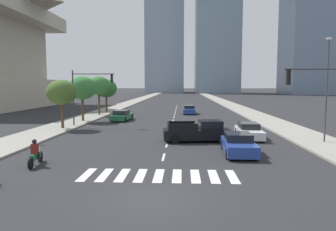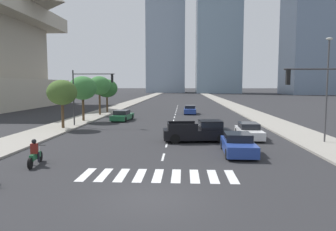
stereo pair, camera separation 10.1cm
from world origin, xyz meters
TOP-DOWN VIEW (x-y plane):
  - ground_plane at (0.00, 0.00)m, footprint 800.00×800.00m
  - sidewalk_east at (11.66, 30.00)m, footprint 4.00×260.00m
  - sidewalk_west at (-11.66, 30.00)m, footprint 4.00×260.00m
  - crosswalk_near at (-0.00, 3.17)m, footprint 7.65×2.34m
  - lane_divider_center at (0.00, 31.17)m, footprint 0.14×50.00m
  - motorcycle_trailing at (-6.98, 4.83)m, footprint 0.70×2.24m
  - pickup_truck at (2.57, 12.67)m, footprint 5.43×2.47m
  - sedan_green_0 at (-6.42, 26.84)m, footprint 2.23×4.91m
  - sedan_blue_1 at (2.25, 36.17)m, footprint 1.91×4.25m
  - sedan_white_2 at (6.73, 14.38)m, footprint 1.84×4.67m
  - sedan_blue_3 at (4.78, 8.30)m, footprint 2.02×4.48m
  - traffic_signal_near at (9.37, 6.71)m, footprint 4.03×0.28m
  - traffic_signal_far at (-8.81, 20.97)m, footprint 4.74×0.28m
  - street_lamp_east at (11.96, 12.20)m, footprint 0.50×0.24m
  - street_tree_nearest at (-10.86, 18.83)m, footprint 2.95×2.95m
  - street_tree_second at (-10.86, 25.29)m, footprint 3.33×3.33m
  - street_tree_third at (-10.86, 32.81)m, footprint 3.16×3.16m
  - street_tree_fourth at (-10.86, 37.15)m, footprint 3.35×3.35m

SIDE VIEW (x-z plane):
  - ground_plane at x=0.00m, z-range 0.00..0.00m
  - lane_divider_center at x=0.00m, z-range 0.00..0.01m
  - crosswalk_near at x=0.00m, z-range 0.00..0.01m
  - sidewalk_east at x=11.66m, z-range 0.00..0.15m
  - sidewalk_west at x=-11.66m, z-range 0.00..0.15m
  - motorcycle_trailing at x=-6.98m, z-range -0.16..1.33m
  - sedan_white_2 at x=6.73m, z-range -0.05..1.23m
  - sedan_green_0 at x=-6.42m, z-range -0.06..1.25m
  - sedan_blue_1 at x=2.25m, z-range -0.05..1.27m
  - sedan_blue_3 at x=4.78m, z-range -0.05..1.29m
  - pickup_truck at x=2.57m, z-range -0.02..1.65m
  - street_tree_nearest at x=-10.86m, z-range 1.28..6.09m
  - street_tree_fourth at x=-10.86m, z-range 1.30..6.49m
  - traffic_signal_near at x=9.37m, z-range 1.17..6.78m
  - street_tree_second at x=-10.86m, z-range 1.39..6.73m
  - traffic_signal_far at x=-8.81m, z-range 1.24..7.09m
  - street_tree_third at x=-10.86m, z-range 1.56..7.11m
  - street_lamp_east at x=11.96m, z-range 0.75..8.54m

